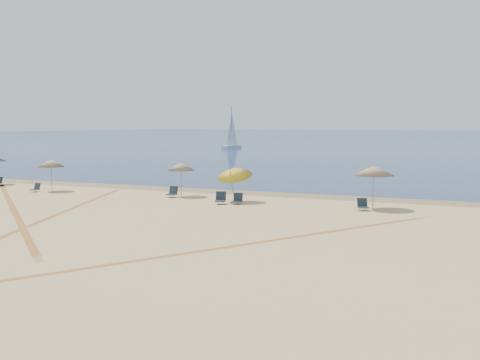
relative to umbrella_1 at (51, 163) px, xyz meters
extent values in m
plane|color=#0C2151|center=(14.57, 205.60, -2.00)|extent=(500.00, 500.00, 0.00)
plane|color=olive|center=(14.57, 4.60, -2.01)|extent=(500.00, 500.00, 0.00)
cylinder|color=gray|center=(0.00, 0.00, -0.93)|extent=(0.05, 0.05, 2.16)
cone|color=beige|center=(0.00, 0.00, 0.00)|extent=(1.91, 1.91, 0.55)
sphere|color=gray|center=(0.00, 0.00, 0.30)|extent=(0.08, 0.08, 0.08)
cylinder|color=gray|center=(10.11, 1.01, -0.93)|extent=(0.05, 0.05, 2.16)
cone|color=beige|center=(10.11, 1.01, 0.00)|extent=(1.87, 1.87, 0.55)
sphere|color=gray|center=(10.11, 1.01, 0.30)|extent=(0.08, 0.08, 0.08)
cylinder|color=gray|center=(14.47, -0.37, -1.01)|extent=(0.05, 0.72, 2.03)
cone|color=yellow|center=(14.47, -0.08, -0.14)|extent=(2.18, 2.24, 1.21)
sphere|color=gray|center=(14.47, -0.08, 0.16)|extent=(0.08, 0.08, 0.08)
cylinder|color=gray|center=(22.96, 0.33, -0.84)|extent=(0.05, 0.05, 2.34)
cone|color=beige|center=(22.96, 0.33, 0.18)|extent=(2.35, 2.35, 0.55)
sphere|color=gray|center=(22.96, 0.33, 0.48)|extent=(0.08, 0.08, 0.08)
cube|color=black|center=(-6.46, 1.48, -1.60)|extent=(0.58, 0.31, 0.49)
cube|color=black|center=(-0.68, -0.98, -1.84)|extent=(0.54, 0.54, 0.05)
cube|color=black|center=(-0.67, -0.73, -1.62)|extent=(0.52, 0.21, 0.46)
cylinder|color=#A5A5AD|center=(-0.89, -1.16, -1.93)|extent=(0.02, 0.02, 0.17)
cylinder|color=#A5A5AD|center=(-0.48, -1.18, -1.93)|extent=(0.02, 0.02, 0.17)
cube|color=black|center=(9.82, 0.20, -1.82)|extent=(0.61, 0.61, 0.05)
cube|color=black|center=(9.82, 0.49, -1.56)|extent=(0.60, 0.24, 0.53)
cylinder|color=#A5A5AD|center=(9.59, -0.02, -1.91)|extent=(0.03, 0.03, 0.19)
cylinder|color=#A5A5AD|center=(10.06, -0.01, -1.91)|extent=(0.03, 0.03, 0.19)
cube|color=black|center=(14.16, -1.45, -1.81)|extent=(0.78, 0.78, 0.06)
cube|color=black|center=(14.06, -1.16, -1.54)|extent=(0.65, 0.42, 0.55)
cylinder|color=#A5A5AD|center=(13.93, -1.75, -1.91)|extent=(0.03, 0.03, 0.20)
cylinder|color=#A5A5AD|center=(14.39, -1.59, -1.91)|extent=(0.03, 0.03, 0.20)
cube|color=black|center=(15.10, -1.09, -1.83)|extent=(0.63, 0.63, 0.05)
cube|color=black|center=(15.06, -0.82, -1.59)|extent=(0.58, 0.28, 0.49)
cylinder|color=#A5A5AD|center=(14.88, -1.32, -1.92)|extent=(0.02, 0.02, 0.18)
cylinder|color=#A5A5AD|center=(15.32, -1.26, -1.92)|extent=(0.02, 0.02, 0.18)
cube|color=black|center=(22.60, -0.64, -1.83)|extent=(0.74, 0.74, 0.05)
cube|color=black|center=(22.49, -0.39, -1.58)|extent=(0.60, 0.42, 0.50)
cylinder|color=#A5A5AD|center=(22.40, -0.93, -1.92)|extent=(0.02, 0.02, 0.18)
cylinder|color=#A5A5AD|center=(22.80, -0.75, -1.92)|extent=(0.02, 0.02, 0.18)
cube|color=white|center=(-17.01, 70.43, -1.70)|extent=(2.04, 5.63, 0.60)
cylinder|color=gray|center=(-17.01, 70.43, 2.19)|extent=(0.12, 0.12, 8.00)
plane|color=tan|center=(8.59, -10.77, -2.01)|extent=(35.62, 35.62, 0.00)
plane|color=tan|center=(8.23, -9.73, -2.01)|extent=(35.62, 35.62, 0.00)
plane|color=tan|center=(18.32, -14.21, -2.01)|extent=(38.53, 38.53, 0.00)
plane|color=tan|center=(18.90, -13.28, -2.01)|extent=(38.53, 38.53, 0.00)
plane|color=tan|center=(4.08, -7.84, -2.01)|extent=(39.54, 39.54, 0.00)
plane|color=tan|center=(3.26, -7.11, -2.01)|extent=(39.54, 39.54, 0.00)
camera|label=1|loc=(28.66, -32.44, 2.84)|focal=42.76mm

